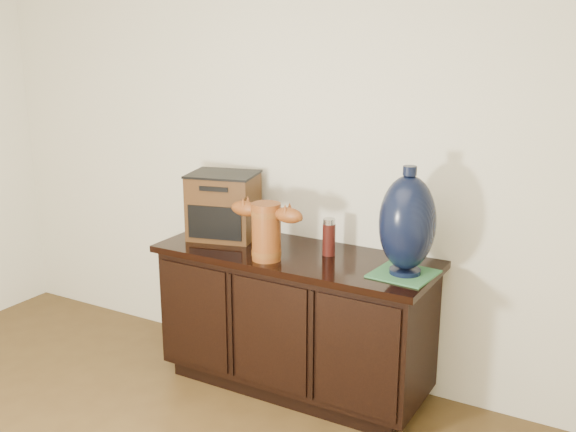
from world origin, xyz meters
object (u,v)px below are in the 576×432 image
Objects in this scene: terracotta_vessel at (266,228)px; tv_radio at (224,206)px; sideboard at (295,320)px; spray_can at (329,237)px; lamp_base at (407,223)px.

terracotta_vessel is 0.45m from tv_radio.
spray_can is at bearing 20.50° from sideboard.
sideboard is at bearing 177.64° from lamp_base.
terracotta_vessel is 2.12× the size of spray_can.
lamp_base is (0.60, -0.02, 0.62)m from sideboard.
sideboard is 0.86m from lamp_base.
sideboard is at bearing 65.25° from terracotta_vessel.
lamp_base is (1.07, -0.08, 0.07)m from tv_radio.
spray_can reaches higher than sideboard.
sideboard is 0.56m from terracotta_vessel.
tv_radio is (-0.48, 0.05, 0.55)m from sideboard.
spray_can is at bearing 169.02° from lamp_base.
spray_can is at bearing -13.60° from tv_radio.
tv_radio is 2.20× the size of spray_can.
tv_radio reaches higher than spray_can.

